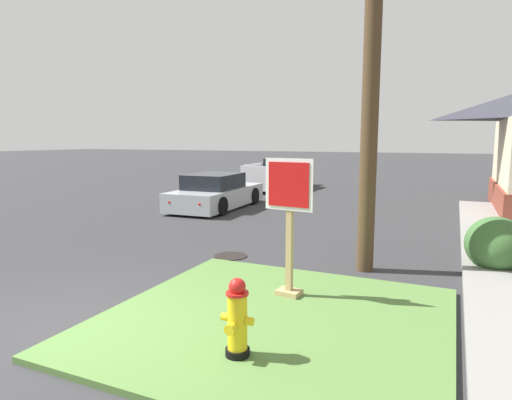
# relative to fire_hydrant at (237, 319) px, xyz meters

# --- Properties ---
(ground_plane) EXTENTS (160.00, 160.00, 0.00)m
(ground_plane) POSITION_rel_fire_hydrant_xyz_m (-2.44, -0.31, -0.50)
(ground_plane) COLOR #333335
(grass_corner_patch) EXTENTS (4.48, 4.41, 0.08)m
(grass_corner_patch) POSITION_rel_fire_hydrant_xyz_m (-0.02, 1.15, -0.46)
(grass_corner_patch) COLOR #567F3D
(grass_corner_patch) RESTS_ON ground
(fire_hydrant) EXTENTS (0.38, 0.34, 0.89)m
(fire_hydrant) POSITION_rel_fire_hydrant_xyz_m (0.00, 0.00, 0.00)
(fire_hydrant) COLOR black
(fire_hydrant) RESTS_ON grass_corner_patch
(stop_sign) EXTENTS (0.77, 0.32, 2.10)m
(stop_sign) POSITION_rel_fire_hydrant_xyz_m (-0.14, 2.02, 0.62)
(stop_sign) COLOR tan
(stop_sign) RESTS_ON grass_corner_patch
(manhole_cover) EXTENTS (0.70, 0.70, 0.02)m
(manhole_cover) POSITION_rel_fire_hydrant_xyz_m (-2.14, 3.91, -0.49)
(manhole_cover) COLOR black
(manhole_cover) RESTS_ON ground
(parked_sedan_silver) EXTENTS (2.09, 4.57, 1.25)m
(parked_sedan_silver) POSITION_rel_fire_hydrant_xyz_m (-5.66, 9.51, 0.04)
(parked_sedan_silver) COLOR #ADB2B7
(parked_sedan_silver) RESTS_ON ground
(pickup_truck_white) EXTENTS (2.12, 5.25, 1.48)m
(pickup_truck_white) POSITION_rel_fire_hydrant_xyz_m (-5.90, 16.26, 0.12)
(pickup_truck_white) COLOR silver
(pickup_truck_white) RESTS_ON ground
(shrub_by_curb) EXTENTS (1.09, 1.09, 1.03)m
(shrub_by_curb) POSITION_rel_fire_hydrant_xyz_m (2.86, 5.04, 0.02)
(shrub_by_curb) COLOR #3C6632
(shrub_by_curb) RESTS_ON ground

